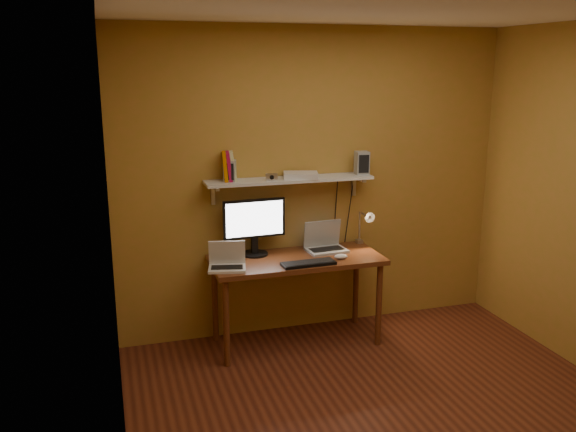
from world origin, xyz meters
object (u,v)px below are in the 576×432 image
object	(u,v)px
wall_shelf	(289,180)
router	(301,175)
desk	(296,267)
laptop	(325,242)
shelf_camera	(272,177)
monitor	(254,224)
mouse	(341,257)
speaker_right	(362,163)
speaker_left	(230,171)
keyboard	(308,263)
desk_lamp	(365,223)
netbook	(227,261)

from	to	relation	value
wall_shelf	router	xyz separation A→B (m)	(0.09, -0.02, 0.04)
desk	laptop	size ratio (longest dim) A/B	4.09
wall_shelf	shelf_camera	bearing A→B (deg)	-161.08
router	desk	bearing A→B (deg)	-117.33
wall_shelf	shelf_camera	xyz separation A→B (m)	(-0.17, -0.06, 0.04)
monitor	mouse	distance (m)	0.75
mouse	speaker_right	world-z (taller)	speaker_right
wall_shelf	speaker_left	distance (m)	0.51
keyboard	router	bearing A→B (deg)	79.59
mouse	desk_lamp	world-z (taller)	desk_lamp
keyboard	shelf_camera	xyz separation A→B (m)	(-0.20, 0.34, 0.64)
router	desk_lamp	bearing A→B (deg)	-4.97
keyboard	desk_lamp	distance (m)	0.74
mouse	desk_lamp	size ratio (longest dim) A/B	0.29
wall_shelf	speaker_left	size ratio (longest dim) A/B	8.26
netbook	speaker_left	xyz separation A→B (m)	(0.10, 0.30, 0.65)
wall_shelf	shelf_camera	world-z (taller)	shelf_camera
laptop	mouse	bearing A→B (deg)	-84.66
router	keyboard	bearing A→B (deg)	-98.57
netbook	shelf_camera	xyz separation A→B (m)	(0.43, 0.24, 0.60)
keyboard	mouse	xyz separation A→B (m)	(0.30, 0.07, 0.01)
keyboard	speaker_right	bearing A→B (deg)	31.13
desk_lamp	router	bearing A→B (deg)	175.03
laptop	desk_lamp	bearing A→B (deg)	-4.26
keyboard	speaker_left	distance (m)	0.97
speaker_right	keyboard	bearing A→B (deg)	-141.30
wall_shelf	speaker_right	distance (m)	0.65
monitor	keyboard	bearing A→B (deg)	-50.56
shelf_camera	wall_shelf	bearing A→B (deg)	18.92
shelf_camera	router	distance (m)	0.26
speaker_right	router	distance (m)	0.55
monitor	mouse	xyz separation A→B (m)	(0.64, -0.31, -0.24)
monitor	speaker_left	size ratio (longest dim) A/B	3.07
shelf_camera	router	bearing A→B (deg)	8.56
keyboard	desk_lamp	size ratio (longest dim) A/B	1.14
laptop	monitor	bearing A→B (deg)	172.08
desk	monitor	size ratio (longest dim) A/B	2.69
desk	keyboard	size ratio (longest dim) A/B	3.26
speaker_left	speaker_right	distance (m)	1.14
desk	monitor	xyz separation A→B (m)	(-0.31, 0.17, 0.35)
laptop	mouse	size ratio (longest dim) A/B	3.15
keyboard	monitor	bearing A→B (deg)	130.14
monitor	keyboard	xyz separation A→B (m)	(0.34, -0.38, -0.25)
desk_lamp	speaker_left	size ratio (longest dim) A/B	2.21
laptop	speaker_right	bearing A→B (deg)	5.89
keyboard	laptop	bearing A→B (deg)	50.45
desk	monitor	bearing A→B (deg)	150.61
desk	speaker_right	world-z (taller)	speaker_right
desk	netbook	distance (m)	0.62
netbook	mouse	size ratio (longest dim) A/B	2.95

